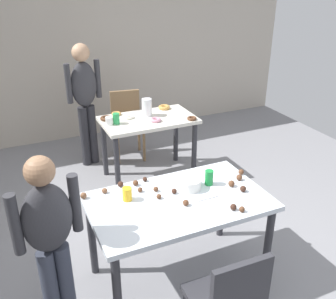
{
  "coord_description": "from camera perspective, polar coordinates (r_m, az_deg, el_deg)",
  "views": [
    {
      "loc": [
        -1.21,
        -2.28,
        2.32
      ],
      "look_at": [
        0.01,
        0.44,
        0.9
      ],
      "focal_mm": 41.19,
      "sensor_mm": 36.0,
      "label": 1
    }
  ],
  "objects": [
    {
      "name": "cake_ball_15",
      "position": [
        2.8,
        10.89,
        -8.68
      ],
      "size": [
        0.04,
        0.04,
        0.04
      ],
      "primitive_type": "sphere",
      "color": "brown",
      "rests_on": "dining_table_near"
    },
    {
      "name": "cake_ball_10",
      "position": [
        2.89,
        -1.35,
        -6.96
      ],
      "size": [
        0.04,
        0.04,
        0.04
      ],
      "primitive_type": "sphere",
      "color": "brown",
      "rests_on": "dining_table_near"
    },
    {
      "name": "donut_far_1",
      "position": [
        4.38,
        3.55,
        4.62
      ],
      "size": [
        0.11,
        0.11,
        0.03
      ],
      "primitive_type": "torus",
      "color": "brown",
      "rests_on": "dining_table_far"
    },
    {
      "name": "cup_far_1",
      "position": [
        4.28,
        -7.68,
        4.55
      ],
      "size": [
        0.07,
        0.07,
        0.12
      ],
      "primitive_type": "cylinder",
      "color": "green",
      "rests_on": "dining_table_far"
    },
    {
      "name": "cup_near_0",
      "position": [
        2.88,
        -6.06,
        -6.57
      ],
      "size": [
        0.07,
        0.07,
        0.1
      ],
      "primitive_type": "cylinder",
      "color": "yellow",
      "rests_on": "dining_table_near"
    },
    {
      "name": "cake_ball_12",
      "position": [
        3.27,
        10.76,
        -3.27
      ],
      "size": [
        0.05,
        0.05,
        0.05
      ],
      "primitive_type": "sphere",
      "color": "brown",
      "rests_on": "dining_table_near"
    },
    {
      "name": "cake_ball_1",
      "position": [
        2.96,
        -12.4,
        -6.68
      ],
      "size": [
        0.05,
        0.05,
        0.05
      ],
      "primitive_type": "sphere",
      "color": "brown",
      "rests_on": "dining_table_near"
    },
    {
      "name": "cake_ball_11",
      "position": [
        3.18,
        10.51,
        -4.09
      ],
      "size": [
        0.05,
        0.05,
        0.05
      ],
      "primitive_type": "sphere",
      "color": "brown",
      "rests_on": "dining_table_near"
    },
    {
      "name": "donut_far_4",
      "position": [
        4.55,
        -7.66,
        5.28
      ],
      "size": [
        0.11,
        0.11,
        0.03
      ],
      "primitive_type": "torus",
      "color": "gold",
      "rests_on": "dining_table_far"
    },
    {
      "name": "cake_ball_7",
      "position": [
        3.03,
        11.05,
        -5.72
      ],
      "size": [
        0.05,
        0.05,
        0.05
      ],
      "primitive_type": "sphere",
      "color": "#3D2319",
      "rests_on": "dining_table_near"
    },
    {
      "name": "cake_ball_4",
      "position": [
        3.06,
        -4.82,
        -4.95
      ],
      "size": [
        0.05,
        0.05,
        0.05
      ],
      "primitive_type": "sphere",
      "color": "brown",
      "rests_on": "dining_table_near"
    },
    {
      "name": "ground_plane",
      "position": [
        3.47,
        2.92,
        -16.55
      ],
      "size": [
        6.4,
        6.4,
        0.0
      ],
      "primitive_type": "plane",
      "color": "gray"
    },
    {
      "name": "cake_ball_0",
      "position": [
        3.08,
        9.37,
        -5.0
      ],
      "size": [
        0.05,
        0.05,
        0.05
      ],
      "primitive_type": "sphere",
      "color": "brown",
      "rests_on": "dining_table_near"
    },
    {
      "name": "donut_far_2",
      "position": [
        4.44,
        -5.74,
        4.82
      ],
      "size": [
        0.11,
        0.11,
        0.03
      ],
      "primitive_type": "torus",
      "color": "white",
      "rests_on": "dining_table_far"
    },
    {
      "name": "donut_far_0",
      "position": [
        4.72,
        -0.57,
        6.28
      ],
      "size": [
        0.14,
        0.14,
        0.04
      ],
      "primitive_type": "torus",
      "color": "gold",
      "rests_on": "dining_table_far"
    },
    {
      "name": "cake_ball_6",
      "position": [
        2.95,
        0.92,
        -6.18
      ],
      "size": [
        0.04,
        0.04,
        0.04
      ],
      "primitive_type": "sphere",
      "color": "#3D2319",
      "rests_on": "dining_table_near"
    },
    {
      "name": "cake_ball_8",
      "position": [
        2.81,
        9.65,
        -8.39
      ],
      "size": [
        0.05,
        0.05,
        0.05
      ],
      "primitive_type": "sphere",
      "color": "#3D2319",
      "rests_on": "dining_table_near"
    },
    {
      "name": "mixing_bowl",
      "position": [
        3.02,
        3.24,
        -5.05
      ],
      "size": [
        0.18,
        0.18,
        0.08
      ],
      "primitive_type": "cylinder",
      "color": "white",
      "rests_on": "dining_table_near"
    },
    {
      "name": "donut_far_3",
      "position": [
        4.32,
        -1.86,
        4.41
      ],
      "size": [
        0.12,
        0.12,
        0.04
      ],
      "primitive_type": "torus",
      "color": "pink",
      "rests_on": "dining_table_far"
    },
    {
      "name": "cake_ball_14",
      "position": [
        3.0,
        -9.37,
        -6.04
      ],
      "size": [
        0.04,
        0.04,
        0.04
      ],
      "primitive_type": "sphere",
      "color": "brown",
      "rests_on": "dining_table_near"
    },
    {
      "name": "person_girl_near",
      "position": [
        2.59,
        -17.09,
        -12.0
      ],
      "size": [
        0.45,
        0.27,
        1.34
      ],
      "color": "#383D4C",
      "rests_on": "ground_plane"
    },
    {
      "name": "pitcher_far",
      "position": [
        4.47,
        -3.16,
        6.25
      ],
      "size": [
        0.12,
        0.12,
        0.2
      ],
      "primitive_type": "cylinder",
      "color": "white",
      "rests_on": "dining_table_far"
    },
    {
      "name": "cake_ball_9",
      "position": [
        2.82,
        2.66,
        -7.87
      ],
      "size": [
        0.05,
        0.05,
        0.05
      ],
      "primitive_type": "sphere",
      "color": "brown",
      "rests_on": "dining_table_near"
    },
    {
      "name": "person_adult_far",
      "position": [
        4.79,
        -12.22,
        7.89
      ],
      "size": [
        0.45,
        0.26,
        1.53
      ],
      "color": "#28282D",
      "rests_on": "ground_plane"
    },
    {
      "name": "cake_ball_2",
      "position": [
        2.98,
        -4.17,
        -5.95
      ],
      "size": [
        0.04,
        0.04,
        0.04
      ],
      "primitive_type": "sphere",
      "color": "brown",
      "rests_on": "dining_table_near"
    },
    {
      "name": "chair_far_table",
      "position": [
        5.09,
        -6.09,
        4.32
      ],
      "size": [
        0.46,
        0.46,
        0.87
      ],
      "color": "olive",
      "rests_on": "ground_plane"
    },
    {
      "name": "cup_far_0",
      "position": [
        4.26,
        -8.74,
        4.17
      ],
      "size": [
        0.08,
        0.08,
        0.09
      ],
      "primitive_type": "cylinder",
      "color": "white",
      "rests_on": "dining_table_far"
    },
    {
      "name": "wall_back",
      "position": [
        5.7,
        -12.01,
        14.62
      ],
      "size": [
        6.4,
        0.1,
        2.6
      ],
      "primitive_type": "cube",
      "color": "#BCB2A3",
      "rests_on": "ground_plane"
    },
    {
      "name": "cake_ball_5",
      "position": [
        3.12,
        -3.43,
        -4.41
      ],
      "size": [
        0.04,
        0.04,
        0.04
      ],
      "primitive_type": "sphere",
      "color": "#3D2319",
      "rests_on": "dining_table_near"
    },
    {
      "name": "cake_ball_3",
      "position": [
        3.06,
        -7.04,
        -5.11
      ],
      "size": [
        0.05,
        0.05,
        0.05
      ],
      "primitive_type": "sphere",
      "color": "#3D2319",
      "rests_on": "dining_table_near"
    },
    {
      "name": "soda_can",
      "position": [
        3.07,
        6.09,
        -4.16
      ],
      "size": [
        0.07,
        0.07,
        0.12
      ],
      "primitive_type": "cylinder",
      "color": "#198438",
      "rests_on": "dining_table_near"
    },
    {
      "name": "cake_ball_13",
      "position": [
        2.98,
        -1.8,
        -5.87
      ],
      "size": [
        0.04,
        0.04,
        0.04
      ],
      "primitive_type": "sphere",
      "color": "brown",
      "rests_on": "dining_table_near"
    },
    {
      "name": "dining_table_near",
      "position": [
        2.94,
        1.58,
        -8.94
      ],
      "size": [
        1.33,
        0.8,
        0.75
      ],
      "color": "silver",
      "rests_on": "ground_plane"
    },
    {
      "name": "donut_far_5",
      "position": [
        4.42,
        -9.15,
        4.58
      ],
      "size": [
        0.13,
        0.13,
        0.04
      ],
      "primitive_type": "torus",
      "color": "brown",
      "rests_on": "dining_table_far"
    },
    {
      "name": "dining_table_far",
      "position": [
        4.47,
        -2.91,
        3.15
      ],
      "size": [
        1.07,
        0.63,
        0.75
      ],
      "color": "silver",
      "rests_on": "ground_plane"
    },
    {
      "name": "fork_near",
      "position": [
        2.91,
        5.94,
        -7.2
      ],
      "size": [
        0.17,
        0.02,
        0.01
      ],
      "primitive_type": "cube",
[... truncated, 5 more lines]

